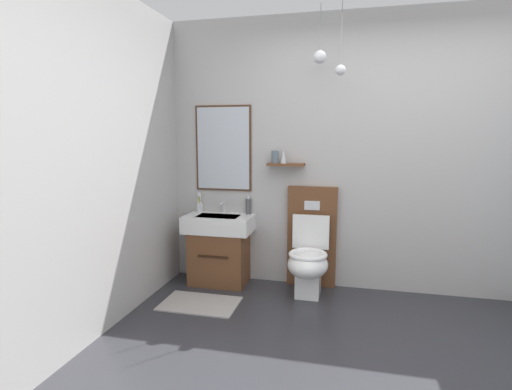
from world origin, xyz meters
TOP-DOWN VIEW (x-y plane):
  - wall_back at (-0.02, 1.68)m, footprint 4.44×0.50m
  - wall_left at (-2.16, 0.00)m, footprint 0.12×3.49m
  - bath_mat at (-1.58, 0.89)m, footprint 0.68×0.44m
  - vanity_sink_left at (-1.58, 1.45)m, footprint 0.67×0.42m
  - tap_on_left_sink at (-1.58, 1.60)m, footprint 0.03×0.13m
  - toilet at (-0.67, 1.42)m, footprint 0.48×0.63m
  - toothbrush_cup at (-1.84, 1.59)m, footprint 0.07×0.07m
  - soap_dispenser at (-1.32, 1.60)m, footprint 0.06×0.06m

SIDE VIEW (x-z plane):
  - bath_mat at x=-1.58m, z-range 0.00..0.01m
  - vanity_sink_left at x=-1.58m, z-range 0.02..0.72m
  - toilet at x=-0.67m, z-range -0.12..0.88m
  - toothbrush_cup at x=-1.84m, z-range 0.66..0.86m
  - tap_on_left_sink at x=-1.58m, z-range 0.71..0.83m
  - soap_dispenser at x=-1.32m, z-range 0.69..0.88m
  - wall_left at x=-2.16m, z-range 0.00..2.62m
  - wall_back at x=-0.02m, z-range 0.00..2.62m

